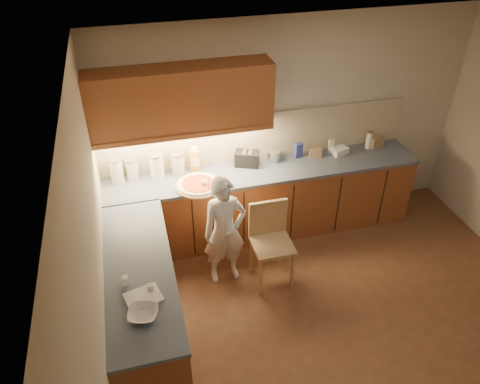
# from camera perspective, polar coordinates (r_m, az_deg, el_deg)

# --- Properties ---
(room) EXTENTS (4.54, 4.50, 2.62)m
(room) POSITION_cam_1_polar(r_m,az_deg,el_deg) (3.97, 15.75, 0.05)
(room) COLOR brown
(room) RESTS_ON ground
(l_counter) EXTENTS (3.77, 2.62, 0.92)m
(l_counter) POSITION_cam_1_polar(r_m,az_deg,el_deg) (5.33, -1.41, -4.66)
(l_counter) COLOR brown
(l_counter) RESTS_ON ground
(backsplash) EXTENTS (3.75, 0.02, 0.58)m
(backsplash) POSITION_cam_1_polar(r_m,az_deg,el_deg) (5.63, 2.19, 6.83)
(backsplash) COLOR #C1B595
(backsplash) RESTS_ON l_counter
(upper_cabinets) EXTENTS (1.95, 0.36, 0.73)m
(upper_cabinets) POSITION_cam_1_polar(r_m,az_deg,el_deg) (5.04, -7.17, 11.14)
(upper_cabinets) COLOR brown
(upper_cabinets) RESTS_ON ground
(pizza_on_board) EXTENTS (0.52, 0.52, 0.21)m
(pizza_on_board) POSITION_cam_1_polar(r_m,az_deg,el_deg) (5.23, -5.10, 0.89)
(pizza_on_board) COLOR tan
(pizza_on_board) RESTS_ON l_counter
(child) EXTENTS (0.50, 0.35, 1.31)m
(child) POSITION_cam_1_polar(r_m,az_deg,el_deg) (5.02, -1.89, -4.79)
(child) COLOR white
(child) RESTS_ON ground
(wooden_chair) EXTENTS (0.43, 0.43, 0.95)m
(wooden_chair) POSITION_cam_1_polar(r_m,az_deg,el_deg) (5.11, 3.73, -5.51)
(wooden_chair) COLOR tan
(wooden_chair) RESTS_ON ground
(mixing_bowl) EXTENTS (0.30, 0.30, 0.06)m
(mixing_bowl) POSITION_cam_1_polar(r_m,az_deg,el_deg) (3.90, -11.74, -14.31)
(mixing_bowl) COLOR silver
(mixing_bowl) RESTS_ON l_counter
(canister_a) EXTENTS (0.15, 0.15, 0.31)m
(canister_a) POSITION_cam_1_polar(r_m,az_deg,el_deg) (5.39, -14.83, 2.56)
(canister_a) COLOR beige
(canister_a) RESTS_ON l_counter
(canister_b) EXTENTS (0.15, 0.15, 0.26)m
(canister_b) POSITION_cam_1_polar(r_m,az_deg,el_deg) (5.43, -13.01, 2.81)
(canister_b) COLOR silver
(canister_b) RESTS_ON l_counter
(canister_c) EXTENTS (0.17, 0.17, 0.31)m
(canister_c) POSITION_cam_1_polar(r_m,az_deg,el_deg) (5.37, -10.14, 3.15)
(canister_c) COLOR white
(canister_c) RESTS_ON l_counter
(canister_d) EXTENTS (0.17, 0.17, 0.27)m
(canister_d) POSITION_cam_1_polar(r_m,az_deg,el_deg) (5.43, -7.61, 3.55)
(canister_d) COLOR beige
(canister_d) RESTS_ON l_counter
(oil_jug) EXTENTS (0.12, 0.10, 0.31)m
(oil_jug) POSITION_cam_1_polar(r_m,az_deg,el_deg) (5.46, -5.52, 3.93)
(oil_jug) COLOR gold
(oil_jug) RESTS_ON l_counter
(toaster) EXTENTS (0.32, 0.26, 0.19)m
(toaster) POSITION_cam_1_polar(r_m,az_deg,el_deg) (5.55, 0.86, 4.09)
(toaster) COLOR black
(toaster) RESTS_ON l_counter
(steel_pot) EXTENTS (0.17, 0.17, 0.13)m
(steel_pot) POSITION_cam_1_polar(r_m,az_deg,el_deg) (5.67, 4.10, 4.43)
(steel_pot) COLOR #BBBBC0
(steel_pot) RESTS_ON l_counter
(blue_box) EXTENTS (0.10, 0.08, 0.19)m
(blue_box) POSITION_cam_1_polar(r_m,az_deg,el_deg) (5.77, 7.11, 5.08)
(blue_box) COLOR #2F3C8E
(blue_box) RESTS_ON l_counter
(card_box_a) EXTENTS (0.16, 0.13, 0.10)m
(card_box_a) POSITION_cam_1_polar(r_m,az_deg,el_deg) (5.83, 9.17, 4.79)
(card_box_a) COLOR #A08356
(card_box_a) RESTS_ON l_counter
(white_bottle) EXTENTS (0.07, 0.07, 0.17)m
(white_bottle) POSITION_cam_1_polar(r_m,az_deg,el_deg) (5.93, 11.01, 5.49)
(white_bottle) COLOR silver
(white_bottle) RESTS_ON l_counter
(flat_pack) EXTENTS (0.24, 0.20, 0.08)m
(flat_pack) POSITION_cam_1_polar(r_m,az_deg,el_deg) (5.95, 12.01, 4.96)
(flat_pack) COLOR white
(flat_pack) RESTS_ON l_counter
(tall_jar) EXTENTS (0.08, 0.08, 0.23)m
(tall_jar) POSITION_cam_1_polar(r_m,az_deg,el_deg) (6.12, 15.47, 6.14)
(tall_jar) COLOR white
(tall_jar) RESTS_ON l_counter
(card_box_b) EXTENTS (0.22, 0.19, 0.14)m
(card_box_b) POSITION_cam_1_polar(r_m,az_deg,el_deg) (6.21, 16.12, 6.01)
(card_box_b) COLOR tan
(card_box_b) RESTS_ON l_counter
(dough_cloth) EXTENTS (0.33, 0.29, 0.02)m
(dough_cloth) POSITION_cam_1_polar(r_m,az_deg,el_deg) (4.04, -11.70, -12.46)
(dough_cloth) COLOR silver
(dough_cloth) RESTS_ON l_counter
(spice_jar_a) EXTENTS (0.07, 0.07, 0.08)m
(spice_jar_a) POSITION_cam_1_polar(r_m,az_deg,el_deg) (4.17, -13.80, -10.41)
(spice_jar_a) COLOR white
(spice_jar_a) RESTS_ON l_counter
(spice_jar_b) EXTENTS (0.07, 0.07, 0.07)m
(spice_jar_b) POSITION_cam_1_polar(r_m,az_deg,el_deg) (4.07, -10.85, -11.41)
(spice_jar_b) COLOR silver
(spice_jar_b) RESTS_ON l_counter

